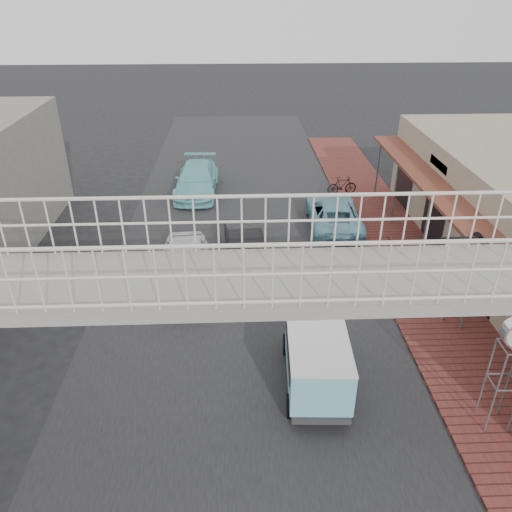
{
  "coord_description": "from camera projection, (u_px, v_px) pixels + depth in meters",
  "views": [
    {
      "loc": [
        -0.08,
        -11.39,
        9.72
      ],
      "look_at": [
        0.51,
        2.94,
        1.8
      ],
      "focal_mm": 35.0,
      "sensor_mm": 36.0,
      "label": 1
    }
  ],
  "objects": [
    {
      "name": "dark_sedan",
      "position": [
        245.0,
        246.0,
        19.47
      ],
      "size": [
        1.75,
        3.99,
        1.28
      ],
      "primitive_type": "imported",
      "rotation": [
        0.0,
        0.0,
        0.1
      ],
      "color": "black",
      "rests_on": "ground"
    },
    {
      "name": "white_hatchback",
      "position": [
        186.0,
        266.0,
        17.88
      ],
      "size": [
        2.14,
        4.6,
        1.52
      ],
      "primitive_type": "imported",
      "rotation": [
        0.0,
        0.0,
        0.08
      ],
      "color": "white",
      "rests_on": "ground"
    },
    {
      "name": "motorcycle_far",
      "position": [
        342.0,
        186.0,
        25.47
      ],
      "size": [
        1.6,
        0.66,
        0.93
      ],
      "primitive_type": "imported",
      "rotation": [
        0.0,
        0.0,
        1.72
      ],
      "color": "black",
      "rests_on": "sidewalk"
    },
    {
      "name": "angkot_van",
      "position": [
        316.0,
        353.0,
        13.21
      ],
      "size": [
        1.78,
        3.6,
        1.73
      ],
      "rotation": [
        0.0,
        0.0,
        -0.05
      ],
      "color": "black",
      "rests_on": "ground"
    },
    {
      "name": "motorcycle_near",
      "position": [
        378.0,
        252.0,
        19.16
      ],
      "size": [
        1.94,
        1.06,
        0.97
      ],
      "primitive_type": "imported",
      "rotation": [
        0.0,
        0.0,
        1.81
      ],
      "color": "black",
      "rests_on": "sidewalk"
    },
    {
      "name": "angkot_curb",
      "position": [
        334.0,
        214.0,
        22.14
      ],
      "size": [
        2.38,
        4.81,
        1.31
      ],
      "primitive_type": "imported",
      "rotation": [
        0.0,
        0.0,
        3.1
      ],
      "color": "#66A1B2",
      "rests_on": "ground"
    },
    {
      "name": "footbridge",
      "position": [
        244.0,
        367.0,
        9.63
      ],
      "size": [
        16.4,
        2.4,
        6.34
      ],
      "color": "gray",
      "rests_on": "ground"
    },
    {
      "name": "ground",
      "position": [
        243.0,
        358.0,
        14.66
      ],
      "size": [
        120.0,
        120.0,
        0.0
      ],
      "primitive_type": "plane",
      "color": "black",
      "rests_on": "ground"
    },
    {
      "name": "arrow_sign",
      "position": [
        483.0,
        251.0,
        14.97
      ],
      "size": [
        1.79,
        1.13,
        3.11
      ],
      "rotation": [
        0.0,
        0.0,
        -0.01
      ],
      "color": "#59595B",
      "rests_on": "sidewalk"
    },
    {
      "name": "road_strip",
      "position": [
        243.0,
        358.0,
        14.66
      ],
      "size": [
        10.0,
        60.0,
        0.01
      ],
      "primitive_type": "cube",
      "color": "black",
      "rests_on": "ground"
    },
    {
      "name": "angkot_far",
      "position": [
        197.0,
        179.0,
        25.81
      ],
      "size": [
        2.21,
        5.1,
        1.46
      ],
      "primitive_type": "imported",
      "rotation": [
        0.0,
        0.0,
        -0.03
      ],
      "color": "#74C8C9",
      "rests_on": "ground"
    },
    {
      "name": "sidewalk",
      "position": [
        426.0,
        295.0,
        17.5
      ],
      "size": [
        3.0,
        40.0,
        0.1
      ],
      "primitive_type": "cube",
      "color": "brown",
      "rests_on": "ground"
    }
  ]
}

